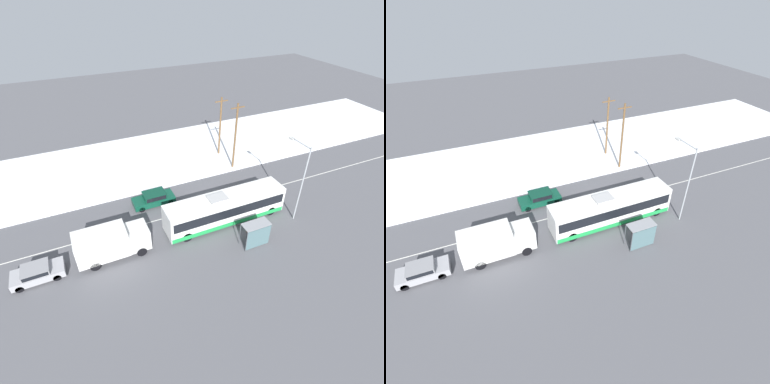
# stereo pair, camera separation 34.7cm
# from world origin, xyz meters

# --- Properties ---
(ground_plane) EXTENTS (120.00, 120.00, 0.00)m
(ground_plane) POSITION_xyz_m (0.00, 0.00, 0.00)
(ground_plane) COLOR #56565B
(snow_lot) EXTENTS (80.00, 14.82, 0.12)m
(snow_lot) POSITION_xyz_m (0.00, 12.52, 0.06)
(snow_lot) COLOR white
(snow_lot) RESTS_ON ground_plane
(lane_marking_center) EXTENTS (60.00, 0.12, 0.00)m
(lane_marking_center) POSITION_xyz_m (0.00, 0.00, 0.00)
(lane_marking_center) COLOR silver
(lane_marking_center) RESTS_ON ground_plane
(city_bus) EXTENTS (12.39, 2.57, 3.23)m
(city_bus) POSITION_xyz_m (-0.91, -2.79, 1.58)
(city_bus) COLOR white
(city_bus) RESTS_ON ground_plane
(box_truck) EXTENTS (6.29, 2.30, 2.96)m
(box_truck) POSITION_xyz_m (-12.23, -2.92, 1.63)
(box_truck) COLOR silver
(box_truck) RESTS_ON ground_plane
(sedan_car) EXTENTS (4.49, 1.80, 1.46)m
(sedan_car) POSITION_xyz_m (-6.56, 2.72, 0.80)
(sedan_car) COLOR #0F4733
(sedan_car) RESTS_ON ground_plane
(parked_car_near_truck) EXTENTS (4.07, 1.80, 1.33)m
(parked_car_near_truck) POSITION_xyz_m (-18.32, -2.94, 0.73)
(parked_car_near_truck) COLOR #9E9EA3
(parked_car_near_truck) RESTS_ON ground_plane
(pedestrian_at_stop) EXTENTS (0.64, 0.28, 1.76)m
(pedestrian_at_stop) POSITION_xyz_m (-0.05, -5.91, 1.08)
(pedestrian_at_stop) COLOR #23232D
(pedestrian_at_stop) RESTS_ON ground_plane
(bus_shelter) EXTENTS (2.54, 1.20, 2.40)m
(bus_shelter) POSITION_xyz_m (-0.01, -7.01, 1.67)
(bus_shelter) COLOR gray
(bus_shelter) RESTS_ON ground_plane
(streetlamp) EXTENTS (0.36, 2.88, 8.10)m
(streetlamp) POSITION_xyz_m (5.74, -4.87, 5.09)
(streetlamp) COLOR #9EA3A8
(streetlamp) RESTS_ON ground_plane
(utility_pole_roadside) EXTENTS (1.80, 0.24, 8.48)m
(utility_pole_roadside) POSITION_xyz_m (5.18, 5.95, 4.43)
(utility_pole_roadside) COLOR brown
(utility_pole_roadside) RESTS_ON ground_plane
(utility_pole_snowlot) EXTENTS (1.80, 0.24, 7.99)m
(utility_pole_snowlot) POSITION_xyz_m (5.25, 9.91, 4.18)
(utility_pole_snowlot) COLOR brown
(utility_pole_snowlot) RESTS_ON ground_plane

